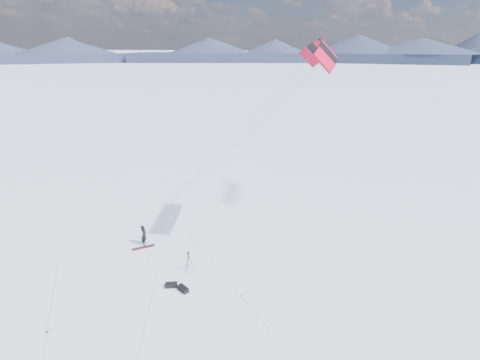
% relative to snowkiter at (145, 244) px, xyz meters
% --- Properties ---
extents(ground, '(1800.00, 1800.00, 0.00)m').
position_rel_snowkiter_xyz_m(ground, '(2.54, -3.89, 0.00)').
color(ground, white).
extents(horizon_hills, '(704.00, 704.42, 10.77)m').
position_rel_snowkiter_xyz_m(horizon_hills, '(2.54, -3.89, 4.80)').
color(horizon_hills, '#191D31').
rests_on(horizon_hills, ground).
extents(snow_tracks, '(14.76, 10.25, 0.01)m').
position_rel_snowkiter_xyz_m(snow_tracks, '(1.89, -4.24, 0.00)').
color(snow_tracks, '#A9BBD8').
rests_on(snow_tracks, ground).
extents(snowkiter, '(0.44, 0.62, 1.61)m').
position_rel_snowkiter_xyz_m(snowkiter, '(0.00, 0.00, 0.00)').
color(snowkiter, black).
rests_on(snowkiter, ground).
extents(snowboard, '(1.57, 1.19, 0.04)m').
position_rel_snowkiter_xyz_m(snowboard, '(0.09, -0.46, 0.02)').
color(snowboard, maroon).
rests_on(snowboard, ground).
extents(tripod, '(0.66, 0.63, 1.48)m').
position_rel_snowkiter_xyz_m(tripod, '(4.35, -2.66, 0.95)').
color(tripod, black).
rests_on(tripod, ground).
extents(gear_bag_a, '(0.81, 0.53, 0.33)m').
position_rel_snowkiter_xyz_m(gear_bag_a, '(3.74, -4.42, 0.15)').
color(gear_bag_a, black).
rests_on(gear_bag_a, ground).
extents(gear_bag_b, '(0.84, 0.75, 0.35)m').
position_rel_snowkiter_xyz_m(gear_bag_b, '(4.59, -4.66, 0.15)').
color(gear_bag_b, black).
rests_on(gear_bag_b, ground).
extents(power_kite, '(13.30, 5.81, 13.29)m').
position_rel_snowkiter_xyz_m(power_kite, '(12.07, 1.73, 13.67)').
color(power_kite, '#B70926').
rests_on(power_kite, ground).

